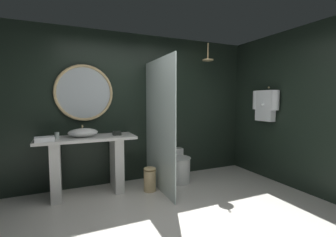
{
  "coord_description": "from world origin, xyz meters",
  "views": [
    {
      "loc": [
        -1.1,
        -2.16,
        1.47
      ],
      "look_at": [
        0.28,
        0.95,
        1.18
      ],
      "focal_mm": 24.77,
      "sensor_mm": 36.0,
      "label": 1
    }
  ],
  "objects": [
    {
      "name": "toilet",
      "position": [
        0.69,
        1.47,
        0.26
      ],
      "size": [
        0.42,
        0.58,
        0.55
      ],
      "color": "white",
      "rests_on": "ground_plane"
    },
    {
      "name": "tissue_box",
      "position": [
        -0.36,
        1.52,
        0.92
      ],
      "size": [
        0.12,
        0.13,
        0.06
      ],
      "primitive_type": "cube",
      "color": "#282D28",
      "rests_on": "vanity_counter"
    },
    {
      "name": "tumbler_cup",
      "position": [
        -1.22,
        1.57,
        0.94
      ],
      "size": [
        0.06,
        0.06,
        0.09
      ],
      "primitive_type": "cylinder",
      "color": "silver",
      "rests_on": "vanity_counter"
    },
    {
      "name": "back_wall_panel",
      "position": [
        0.0,
        1.9,
        1.3
      ],
      "size": [
        4.8,
        0.1,
        2.6
      ],
      "primitive_type": "cube",
      "color": "black",
      "rests_on": "ground_plane"
    },
    {
      "name": "round_wall_mirror",
      "position": [
        -0.81,
        1.81,
        1.56
      ],
      "size": [
        0.91,
        0.05,
        0.91
      ],
      "color": "#D6B77F"
    },
    {
      "name": "waste_bin",
      "position": [
        0.1,
        1.25,
        0.2
      ],
      "size": [
        0.2,
        0.2,
        0.39
      ],
      "color": "#D6B77F",
      "rests_on": "ground_plane"
    },
    {
      "name": "hanging_bathrobe",
      "position": [
        2.21,
        0.96,
        1.38
      ],
      "size": [
        0.2,
        0.56,
        0.62
      ],
      "color": "#D6B77F"
    },
    {
      "name": "rain_shower_head",
      "position": [
        1.36,
        1.54,
        2.22
      ],
      "size": [
        0.21,
        0.21,
        0.32
      ],
      "color": "#D6B77F"
    },
    {
      "name": "shower_glass_panel",
      "position": [
        0.26,
        1.24,
        1.05
      ],
      "size": [
        0.02,
        1.22,
        2.1
      ],
      "primitive_type": "cube",
      "color": "silver",
      "rests_on": "ground_plane"
    },
    {
      "name": "ground_plane",
      "position": [
        0.0,
        0.0,
        0.0
      ],
      "size": [
        5.76,
        5.76,
        0.0
      ],
      "primitive_type": "plane",
      "color": "silver"
    },
    {
      "name": "side_wall_right",
      "position": [
        2.35,
        0.76,
        1.3
      ],
      "size": [
        0.1,
        2.47,
        2.6
      ],
      "primitive_type": "cube",
      "color": "black",
      "rests_on": "ground_plane"
    },
    {
      "name": "folded_hand_towel",
      "position": [
        -1.37,
        1.36,
        0.92
      ],
      "size": [
        0.26,
        0.2,
        0.06
      ],
      "primitive_type": "cube",
      "rotation": [
        0.0,
        0.0,
        0.1
      ],
      "color": "white",
      "rests_on": "vanity_counter"
    },
    {
      "name": "vanity_counter",
      "position": [
        -0.81,
        1.54,
        0.53
      ],
      "size": [
        1.44,
        0.57,
        0.89
      ],
      "color": "silver",
      "rests_on": "ground_plane"
    },
    {
      "name": "vessel_sink",
      "position": [
        -0.86,
        1.57,
        0.96
      ],
      "size": [
        0.44,
        0.36,
        0.17
      ],
      "color": "white",
      "rests_on": "vanity_counter"
    }
  ]
}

